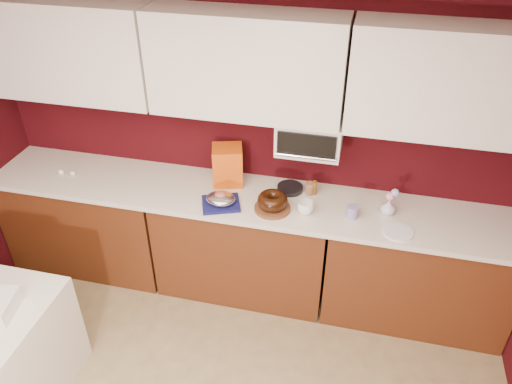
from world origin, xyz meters
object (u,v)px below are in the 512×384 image
Objects in this scene: foil_ham_nest at (221,199)px; blue_jar at (352,212)px; coffee_mug at (306,207)px; toaster_oven at (310,135)px; bundt_cake at (273,200)px; flower_vase at (388,206)px; pandoro_box at (228,165)px.

blue_jar is (0.93, 0.07, -0.01)m from foil_ham_nest.
coffee_mug reaches higher than foil_ham_nest.
coffee_mug is (0.61, 0.04, 0.00)m from foil_ham_nest.
coffee_mug is (0.04, -0.27, -0.42)m from toaster_oven.
bundt_cake is 1.72× the size of flower_vase.
pandoro_box reaches higher than blue_jar.
blue_jar is at bearing 4.30° from coffee_mug.
toaster_oven reaches higher than flower_vase.
pandoro_box reaches higher than foil_ham_nest.
flower_vase reaches higher than coffee_mug.
toaster_oven reaches higher than coffee_mug.
toaster_oven reaches higher than bundt_cake.
foil_ham_nest is 0.32m from pandoro_box.
toaster_oven is 1.48× the size of pandoro_box.
foil_ham_nest is at bearing -175.46° from bundt_cake.
foil_ham_nest is (-0.37, -0.03, -0.03)m from bundt_cake.
coffee_mug is at bearing -167.30° from flower_vase.
bundt_cake is 0.38m from foil_ham_nest.
blue_jar is (0.97, -0.24, -0.11)m from pandoro_box.
bundt_cake is 0.56m from blue_jar.
bundt_cake is 0.81m from flower_vase.
bundt_cake is at bearing -170.00° from flower_vase.
pandoro_box is at bearing 166.30° from blue_jar.
pandoro_box is 1.22m from flower_vase.
pandoro_box is (-0.61, -0.01, -0.32)m from toaster_oven.
bundt_cake is at bearing -176.69° from coffee_mug.
flower_vase is (0.24, 0.10, 0.02)m from blue_jar.
blue_jar is at bearing 4.14° from foil_ham_nest.
flower_vase is (0.60, -0.14, -0.41)m from toaster_oven.
pandoro_box is 2.40× the size of flower_vase.
flower_vase is (1.21, -0.13, -0.09)m from pandoro_box.
toaster_oven is 3.56× the size of flower_vase.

